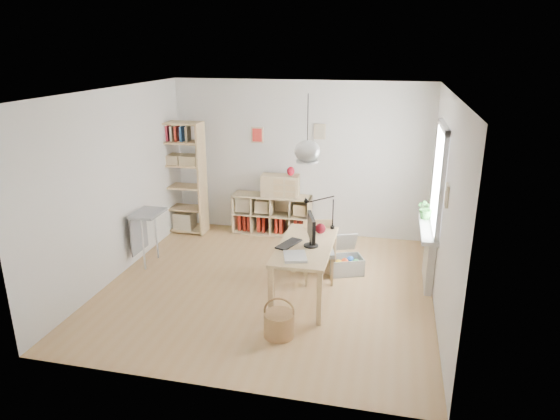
% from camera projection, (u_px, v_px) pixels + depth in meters
% --- Properties ---
extents(ground, '(4.50, 4.50, 0.00)m').
position_uv_depth(ground, '(268.00, 286.00, 7.07)').
color(ground, tan).
rests_on(ground, ground).
extents(room_shell, '(4.50, 4.50, 4.50)m').
position_uv_depth(room_shell, '(307.00, 151.00, 6.18)').
color(room_shell, white).
rests_on(room_shell, ground).
extents(window_unit, '(0.07, 1.16, 1.46)m').
position_uv_depth(window_unit, '(440.00, 179.00, 6.66)').
color(window_unit, white).
rests_on(window_unit, ground).
extents(radiator, '(0.10, 0.80, 0.80)m').
position_uv_depth(radiator, '(429.00, 258.00, 7.03)').
color(radiator, silver).
rests_on(radiator, ground).
extents(windowsill, '(0.22, 1.20, 0.06)m').
position_uv_depth(windowsill, '(428.00, 229.00, 6.90)').
color(windowsill, silver).
rests_on(windowsill, radiator).
extents(desk, '(0.70, 1.50, 0.75)m').
position_uv_depth(desk, '(305.00, 251.00, 6.60)').
color(desk, tan).
rests_on(desk, ground).
extents(cube_shelf, '(1.40, 0.38, 0.72)m').
position_uv_depth(cube_shelf, '(271.00, 217.00, 9.00)').
color(cube_shelf, tan).
rests_on(cube_shelf, ground).
extents(tall_bookshelf, '(0.80, 0.38, 2.00)m').
position_uv_depth(tall_bookshelf, '(181.00, 173.00, 8.82)').
color(tall_bookshelf, tan).
rests_on(tall_bookshelf, ground).
extents(side_table, '(0.40, 0.55, 0.85)m').
position_uv_depth(side_table, '(144.00, 223.00, 7.61)').
color(side_table, '#999A9C').
rests_on(side_table, ground).
extents(chair, '(0.51, 0.51, 0.86)m').
position_uv_depth(chair, '(318.00, 247.00, 7.14)').
color(chair, '#999A9C').
rests_on(chair, ground).
extents(wicker_basket, '(0.36, 0.36, 0.50)m').
position_uv_depth(wicker_basket, '(279.00, 324.00, 5.82)').
color(wicker_basket, '#AD784E').
rests_on(wicker_basket, ground).
extents(storage_chest, '(0.67, 0.71, 0.53)m').
position_uv_depth(storage_chest, '(345.00, 261.00, 7.47)').
color(storage_chest, silver).
rests_on(storage_chest, ground).
extents(monitor, '(0.19, 0.47, 0.42)m').
position_uv_depth(monitor, '(311.00, 229.00, 6.45)').
color(monitor, black).
rests_on(monitor, desk).
extents(keyboard, '(0.30, 0.46, 0.02)m').
position_uv_depth(keyboard, '(289.00, 244.00, 6.56)').
color(keyboard, black).
rests_on(keyboard, desk).
extents(task_lamp, '(0.44, 0.16, 0.47)m').
position_uv_depth(task_lamp, '(317.00, 208.00, 7.03)').
color(task_lamp, black).
rests_on(task_lamp, desk).
extents(yarn_ball, '(0.14, 0.14, 0.14)m').
position_uv_depth(yarn_ball, '(320.00, 229.00, 6.94)').
color(yarn_ball, '#44090B').
rests_on(yarn_ball, desk).
extents(paper_tray, '(0.36, 0.41, 0.03)m').
position_uv_depth(paper_tray, '(295.00, 257.00, 6.16)').
color(paper_tray, silver).
rests_on(paper_tray, desk).
extents(drawer_chest, '(0.68, 0.35, 0.38)m').
position_uv_depth(drawer_chest, '(280.00, 186.00, 8.73)').
color(drawer_chest, tan).
rests_on(drawer_chest, cube_shelf).
extents(red_vase, '(0.13, 0.13, 0.16)m').
position_uv_depth(red_vase, '(291.00, 171.00, 8.60)').
color(red_vase, maroon).
rests_on(red_vase, drawer_chest).
extents(potted_plant, '(0.35, 0.32, 0.32)m').
position_uv_depth(potted_plant, '(427.00, 208.00, 7.17)').
color(potted_plant, '#276827').
rests_on(potted_plant, windowsill).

